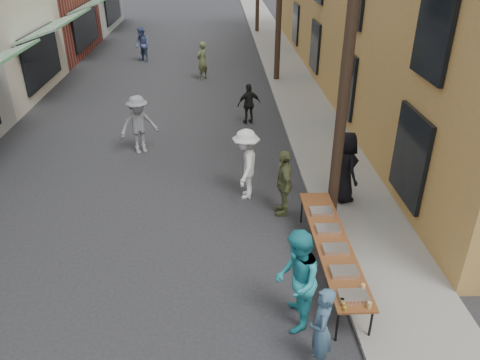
{
  "coord_description": "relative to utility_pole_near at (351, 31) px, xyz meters",
  "views": [
    {
      "loc": [
        1.58,
        -6.78,
        6.31
      ],
      "look_at": [
        2.01,
        2.59,
        1.3
      ],
      "focal_mm": 35.0,
      "sensor_mm": 36.0,
      "label": 1
    }
  ],
  "objects": [
    {
      "name": "sidewalk",
      "position": [
        0.7,
        12.0,
        -4.45
      ],
      "size": [
        2.2,
        60.0,
        0.1
      ],
      "primitive_type": "cube",
      "color": "gray",
      "rests_on": "ground"
    },
    {
      "name": "catering_tray_sausage",
      "position": [
        -0.5,
        -3.76,
        -3.71
      ],
      "size": [
        0.5,
        0.33,
        0.08
      ],
      "primitive_type": "cube",
      "color": "maroon",
      "rests_on": "serving_table"
    },
    {
      "name": "condiment_jar_b",
      "position": [
        -0.72,
        -3.96,
        -3.71
      ],
      "size": [
        0.07,
        0.07,
        0.08
      ],
      "primitive_type": "cylinder",
      "color": "#A57F26",
      "rests_on": "serving_table"
    },
    {
      "name": "passerby_left",
      "position": [
        -5.27,
        4.1,
        -3.56
      ],
      "size": [
        1.4,
        1.16,
        1.88
      ],
      "primitive_type": "imported",
      "rotation": [
        0.0,
        0.0,
        0.45
      ],
      "color": "gray",
      "rests_on": "ground"
    },
    {
      "name": "ground",
      "position": [
        -4.3,
        -3.0,
        -4.5
      ],
      "size": [
        120.0,
        120.0,
        0.0
      ],
      "primitive_type": "plane",
      "color": "#28282B",
      "rests_on": "ground"
    },
    {
      "name": "guest_front_b",
      "position": [
        -1.2,
        -4.47,
        -3.72
      ],
      "size": [
        0.48,
        0.63,
        1.55
      ],
      "primitive_type": "imported",
      "rotation": [
        0.0,
        0.0,
        -1.77
      ],
      "color": "#41637E",
      "rests_on": "ground"
    },
    {
      "name": "cup_stack",
      "position": [
        -0.3,
        -4.01,
        -3.69
      ],
      "size": [
        0.08,
        0.08,
        0.12
      ],
      "primitive_type": "cylinder",
      "color": "tan",
      "rests_on": "serving_table"
    },
    {
      "name": "catering_tray_foil_b",
      "position": [
        -0.5,
        -3.11,
        -3.71
      ],
      "size": [
        0.5,
        0.33,
        0.08
      ],
      "primitive_type": "cube",
      "color": "#B2B2B7",
      "rests_on": "serving_table"
    },
    {
      "name": "catering_tray_buns_end",
      "position": [
        -0.5,
        -1.01,
        -3.71
      ],
      "size": [
        0.5,
        0.33,
        0.08
      ],
      "primitive_type": "cube",
      "color": "tan",
      "rests_on": "serving_table"
    },
    {
      "name": "guest_front_e",
      "position": [
        -1.19,
        0.23,
        -3.64
      ],
      "size": [
        0.45,
        1.02,
        1.72
      ],
      "primitive_type": "imported",
      "rotation": [
        0.0,
        0.0,
        -1.54
      ],
      "color": "olive",
      "rests_on": "ground"
    },
    {
      "name": "catering_tray_foil_d",
      "position": [
        -0.5,
        -1.71,
        -3.71
      ],
      "size": [
        0.5,
        0.33,
        0.08
      ],
      "primitive_type": "cube",
      "color": "#B2B2B7",
      "rests_on": "serving_table"
    },
    {
      "name": "passerby_far",
      "position": [
        -6.82,
        16.01,
        -3.6
      ],
      "size": [
        1.1,
        1.1,
        1.8
      ],
      "primitive_type": "imported",
      "rotation": [
        0.0,
        0.0,
        5.51
      ],
      "color": "#47598B",
      "rests_on": "ground"
    },
    {
      "name": "condiment_jar_a",
      "position": [
        -0.72,
        -4.06,
        -3.71
      ],
      "size": [
        0.07,
        0.07,
        0.08
      ],
      "primitive_type": "cylinder",
      "color": "#A57F26",
      "rests_on": "serving_table"
    },
    {
      "name": "utility_pole_near",
      "position": [
        0.0,
        0.0,
        0.0
      ],
      "size": [
        0.26,
        0.26,
        9.0
      ],
      "primitive_type": "cylinder",
      "color": "#2D2116",
      "rests_on": "ground"
    },
    {
      "name": "passerby_mid",
      "position": [
        -1.65,
        6.5,
        -3.75
      ],
      "size": [
        0.94,
        0.59,
        1.49
      ],
      "primitive_type": "imported",
      "rotation": [
        0.0,
        0.0,
        3.42
      ],
      "color": "black",
      "rests_on": "ground"
    },
    {
      "name": "condiment_jar_c",
      "position": [
        -0.72,
        -3.86,
        -3.71
      ],
      "size": [
        0.07,
        0.07,
        0.08
      ],
      "primitive_type": "cylinder",
      "color": "#A57F26",
      "rests_on": "serving_table"
    },
    {
      "name": "catering_tray_buns",
      "position": [
        -0.5,
        -2.41,
        -3.71
      ],
      "size": [
        0.5,
        0.33,
        0.08
      ],
      "primitive_type": "cube",
      "color": "tan",
      "rests_on": "serving_table"
    },
    {
      "name": "guest_front_c",
      "position": [
        -1.46,
        -3.56,
        -3.52
      ],
      "size": [
        0.87,
        1.05,
        1.97
      ],
      "primitive_type": "imported",
      "rotation": [
        0.0,
        0.0,
        -1.71
      ],
      "color": "teal",
      "rests_on": "ground"
    },
    {
      "name": "serving_table",
      "position": [
        -0.5,
        -2.11,
        -3.79
      ],
      "size": [
        0.7,
        4.0,
        0.75
      ],
      "color": "brown",
      "rests_on": "ground"
    },
    {
      "name": "passerby_right",
      "position": [
        -3.51,
        12.45,
        -3.62
      ],
      "size": [
        0.73,
        0.77,
        1.77
      ],
      "primitive_type": "imported",
      "rotation": [
        0.0,
        0.0,
        4.06
      ],
      "color": "#5A653A",
      "rests_on": "ground"
    },
    {
      "name": "server",
      "position": [
        0.41,
        0.68,
        -3.47
      ],
      "size": [
        0.81,
        1.04,
        1.87
      ],
      "primitive_type": "imported",
      "rotation": [
        0.0,
        0.0,
        1.83
      ],
      "color": "black",
      "rests_on": "sidewalk"
    },
    {
      "name": "guest_front_d",
      "position": [
        -2.07,
        1.11,
        -3.55
      ],
      "size": [
        0.88,
        1.32,
        1.91
      ],
      "primitive_type": "imported",
      "rotation": [
        0.0,
        0.0,
        -1.72
      ],
      "color": "white",
      "rests_on": "ground"
    }
  ]
}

